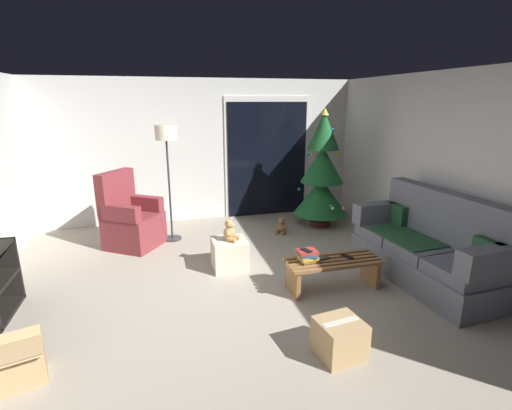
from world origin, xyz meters
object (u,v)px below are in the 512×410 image
object	(u,v)px
cell_phone	(306,250)
ottoman	(230,254)
christmas_tree	(322,176)
couch	(428,249)
floor_lamp	(167,144)
teddy_bear_honey	(230,231)
remote_graphite	(323,259)
coffee_table	(333,269)
cardboard_box_taped_mid_floor	(340,338)
remote_black	(347,256)
cardboard_box_open_near_shelf	(13,368)
teddy_bear_chestnut_by_tree	(282,226)
armchair	(131,220)
book_stack	(308,256)

from	to	relation	value
cell_phone	ottoman	xyz separation A→B (m)	(-0.72, 0.82, -0.31)
christmas_tree	couch	bearing A→B (deg)	-79.98
floor_lamp	teddy_bear_honey	bearing A→B (deg)	-61.43
remote_graphite	teddy_bear_honey	xyz separation A→B (m)	(-0.93, 0.82, 0.14)
coffee_table	cardboard_box_taped_mid_floor	distance (m)	1.21
remote_black	cardboard_box_open_near_shelf	bearing A→B (deg)	-9.98
couch	christmas_tree	bearing A→B (deg)	100.02
ottoman	christmas_tree	bearing A→B (deg)	35.16
coffee_table	teddy_bear_honey	size ratio (longest dim) A/B	3.86
teddy_bear_chestnut_by_tree	armchair	bearing A→B (deg)	178.59
couch	christmas_tree	world-z (taller)	christmas_tree
teddy_bear_chestnut_by_tree	cardboard_box_taped_mid_floor	world-z (taller)	cardboard_box_taped_mid_floor
remote_graphite	armchair	xyz separation A→B (m)	(-2.22, 1.97, 0.03)
book_stack	armchair	bearing A→B (deg)	135.92
remote_graphite	book_stack	world-z (taller)	book_stack
remote_black	christmas_tree	size ratio (longest dim) A/B	0.08
couch	remote_black	xyz separation A→B (m)	(-1.02, 0.10, -0.03)
cell_phone	coffee_table	bearing A→B (deg)	-28.43
cell_phone	ottoman	bearing A→B (deg)	108.44
armchair	coffee_table	bearing A→B (deg)	-40.60
cell_phone	christmas_tree	bearing A→B (deg)	39.16
coffee_table	teddy_bear_chestnut_by_tree	world-z (taller)	coffee_table
christmas_tree	armchair	distance (m)	3.18
remote_black	floor_lamp	size ratio (longest dim) A/B	0.09
remote_graphite	teddy_bear_honey	distance (m)	1.25
floor_lamp	teddy_bear_chestnut_by_tree	xyz separation A→B (m)	(1.76, -0.18, -1.38)
teddy_bear_honey	teddy_bear_chestnut_by_tree	world-z (taller)	teddy_bear_honey
remote_graphite	couch	bearing A→B (deg)	70.75
christmas_tree	ottoman	world-z (taller)	christmas_tree
floor_lamp	cardboard_box_taped_mid_floor	world-z (taller)	floor_lamp
armchair	floor_lamp	size ratio (longest dim) A/B	0.63
remote_graphite	ottoman	size ratio (longest dim) A/B	0.35
cardboard_box_taped_mid_floor	cardboard_box_open_near_shelf	xyz separation A→B (m)	(-2.59, 0.33, -0.02)
cell_phone	couch	bearing A→B (deg)	-26.86
coffee_table	armchair	size ratio (longest dim) A/B	0.97
armchair	cell_phone	bearing A→B (deg)	-44.50
remote_graphite	cell_phone	world-z (taller)	cell_phone
floor_lamp	cardboard_box_taped_mid_floor	size ratio (longest dim) A/B	4.24
remote_graphite	cardboard_box_open_near_shelf	world-z (taller)	remote_graphite
ottoman	teddy_bear_honey	xyz separation A→B (m)	(0.01, -0.01, 0.31)
couch	remote_black	distance (m)	1.03
cell_phone	cardboard_box_open_near_shelf	bearing A→B (deg)	173.68
remote_graphite	cell_phone	size ratio (longest dim) A/B	1.08
coffee_table	cardboard_box_open_near_shelf	xyz separation A→B (m)	(-3.07, -0.78, -0.10)
coffee_table	teddy_bear_chestnut_by_tree	xyz separation A→B (m)	(0.02, 1.94, -0.12)
remote_graphite	ottoman	distance (m)	1.26
book_stack	teddy_bear_honey	bearing A→B (deg)	132.29
floor_lamp	cardboard_box_open_near_shelf	size ratio (longest dim) A/B	3.14
floor_lamp	teddy_bear_honey	xyz separation A→B (m)	(0.69, -1.27, -1.00)
coffee_table	floor_lamp	distance (m)	3.02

